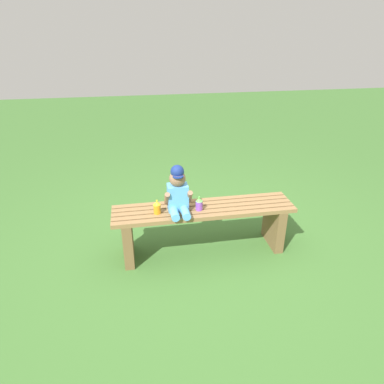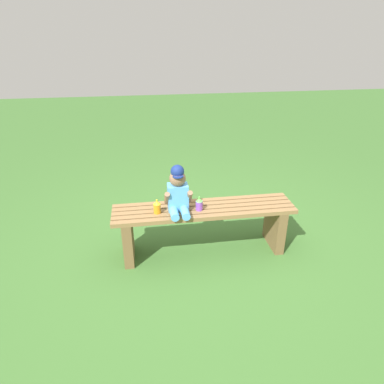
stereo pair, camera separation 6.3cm
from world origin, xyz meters
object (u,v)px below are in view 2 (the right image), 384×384
at_px(sippy_cup_left, 157,207).
at_px(sippy_cup_right, 199,204).
at_px(child_figure, 178,192).
at_px(park_bench, 204,222).

height_order(sippy_cup_left, sippy_cup_right, same).
bearing_deg(child_figure, sippy_cup_right, -4.66).
height_order(child_figure, sippy_cup_right, child_figure).
bearing_deg(sippy_cup_right, park_bench, 36.71).
distance_m(park_bench, child_figure, 0.40).
relative_size(child_figure, sippy_cup_left, 3.26).
bearing_deg(sippy_cup_left, park_bench, 5.15).
xyz_separation_m(park_bench, child_figure, (-0.23, -0.02, 0.33)).
distance_m(child_figure, sippy_cup_left, 0.22).
bearing_deg(park_bench, sippy_cup_right, -143.29).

